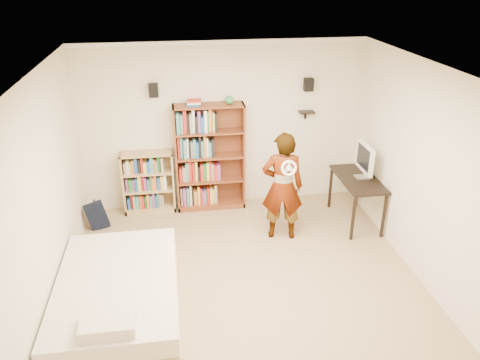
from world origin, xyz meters
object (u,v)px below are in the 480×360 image
object	(u,v)px
computer_desk	(356,200)
person	(282,187)
tall_bookshelf	(210,158)
low_bookshelf	(149,182)
daybed	(118,292)

from	to	relation	value
computer_desk	person	bearing A→B (deg)	-168.42
computer_desk	person	world-z (taller)	person
tall_bookshelf	computer_desk	size ratio (longest dim) A/B	1.59
low_bookshelf	person	size ratio (longest dim) A/B	0.62
tall_bookshelf	low_bookshelf	xyz separation A→B (m)	(-1.01, 0.01, -0.37)
daybed	low_bookshelf	bearing A→B (deg)	83.18
low_bookshelf	computer_desk	world-z (taller)	low_bookshelf
tall_bookshelf	person	bearing A→B (deg)	-49.23
tall_bookshelf	daybed	world-z (taller)	tall_bookshelf
tall_bookshelf	daybed	size ratio (longest dim) A/B	0.83
daybed	person	xyz separation A→B (m)	(2.25, 1.40, 0.51)
low_bookshelf	computer_desk	xyz separation A→B (m)	(3.20, -0.84, -0.14)
person	daybed	bearing A→B (deg)	41.97
tall_bookshelf	low_bookshelf	world-z (taller)	tall_bookshelf
tall_bookshelf	daybed	distance (m)	2.87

